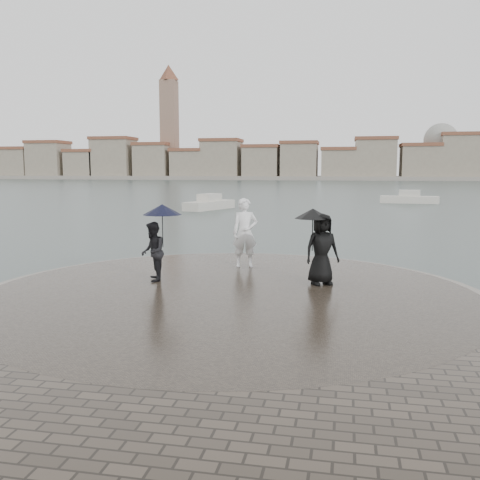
# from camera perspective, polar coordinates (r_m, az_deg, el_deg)

# --- Properties ---
(ground) EXTENTS (400.00, 400.00, 0.00)m
(ground) POSITION_cam_1_polar(r_m,az_deg,el_deg) (9.91, -5.55, -11.97)
(ground) COLOR #2B3835
(ground) RESTS_ON ground
(kerb_ring) EXTENTS (12.50, 12.50, 0.32)m
(kerb_ring) POSITION_cam_1_polar(r_m,az_deg,el_deg) (13.12, -1.12, -6.33)
(kerb_ring) COLOR gray
(kerb_ring) RESTS_ON ground
(quay_tip) EXTENTS (11.90, 11.90, 0.36)m
(quay_tip) POSITION_cam_1_polar(r_m,az_deg,el_deg) (13.11, -1.12, -6.24)
(quay_tip) COLOR #2D261E
(quay_tip) RESTS_ON ground
(statue) EXTENTS (0.87, 0.69, 2.08)m
(statue) POSITION_cam_1_polar(r_m,az_deg,el_deg) (16.15, 0.53, 0.78)
(statue) COLOR white
(statue) RESTS_ON quay_tip
(visitor_left) EXTENTS (1.18, 1.08, 2.04)m
(visitor_left) POSITION_cam_1_polar(r_m,az_deg,el_deg) (14.23, -9.00, 0.07)
(visitor_left) COLOR black
(visitor_left) RESTS_ON quay_tip
(visitor_right) EXTENTS (1.27, 1.05, 1.95)m
(visitor_right) POSITION_cam_1_polar(r_m,az_deg,el_deg) (13.84, 8.53, -0.19)
(visitor_right) COLOR black
(visitor_right) RESTS_ON quay_tip
(far_skyline) EXTENTS (260.00, 20.00, 37.00)m
(far_skyline) POSITION_cam_1_polar(r_m,az_deg,el_deg) (169.90, 8.31, 8.24)
(far_skyline) COLOR gray
(far_skyline) RESTS_ON ground
(boats) EXTENTS (21.71, 15.80, 1.50)m
(boats) POSITION_cam_1_polar(r_m,az_deg,el_deg) (49.04, 8.30, 4.04)
(boats) COLOR beige
(boats) RESTS_ON ground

